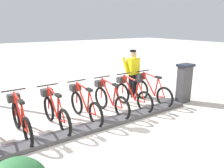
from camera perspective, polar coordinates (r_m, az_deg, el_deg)
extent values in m
plane|color=beige|center=(5.44, -6.13, -11.94)|extent=(60.00, 60.00, 0.00)
cube|color=#47474C|center=(5.42, -6.14, -11.47)|extent=(0.44, 6.47, 0.10)
cube|color=#38383D|center=(7.46, 18.46, -0.14)|extent=(0.28, 0.44, 1.20)
cube|color=#194C8C|center=(7.47, 17.78, 2.70)|extent=(0.03, 0.30, 0.40)
cube|color=black|center=(7.33, 18.88, 4.69)|extent=(0.36, 0.52, 0.08)
torus|color=black|center=(6.85, 13.72, -3.44)|extent=(0.67, 0.09, 0.67)
torus|color=black|center=(7.54, 7.72, -1.42)|extent=(0.67, 0.09, 0.67)
cylinder|color=red|center=(7.23, 9.65, 0.08)|extent=(0.60, 0.06, 0.70)
cylinder|color=red|center=(7.01, 11.60, -0.79)|extent=(0.16, 0.05, 0.61)
cylinder|color=red|center=(7.12, 10.09, 2.31)|extent=(0.69, 0.06, 0.11)
cylinder|color=red|center=(6.99, 12.39, -3.22)|extent=(0.43, 0.04, 0.09)
cylinder|color=red|center=(6.87, 12.90, -0.97)|extent=(0.33, 0.04, 0.56)
cylinder|color=red|center=(7.44, 7.96, 0.79)|extent=(0.10, 0.04, 0.62)
cube|color=black|center=(6.89, 12.11, 1.74)|extent=(0.22, 0.11, 0.06)
cylinder|color=black|center=(7.34, 8.22, 3.45)|extent=(0.05, 0.54, 0.03)
cube|color=#2D2D2D|center=(7.46, 7.58, 1.94)|extent=(0.21, 0.29, 0.18)
torus|color=black|center=(6.30, 8.68, -4.82)|extent=(0.67, 0.09, 0.67)
torus|color=black|center=(7.05, 2.76, -2.48)|extent=(0.67, 0.09, 0.67)
cylinder|color=red|center=(6.71, 4.59, -0.92)|extent=(0.60, 0.06, 0.70)
cylinder|color=red|center=(6.48, 6.53, -1.90)|extent=(0.16, 0.05, 0.61)
cylinder|color=red|center=(6.59, 4.98, 1.47)|extent=(0.69, 0.06, 0.11)
cylinder|color=red|center=(6.46, 7.36, -4.53)|extent=(0.43, 0.04, 0.09)
cylinder|color=red|center=(6.32, 7.82, -2.12)|extent=(0.33, 0.04, 0.56)
cylinder|color=red|center=(6.94, 2.95, -0.12)|extent=(0.10, 0.04, 0.62)
cube|color=black|center=(6.35, 6.98, 0.82)|extent=(0.22, 0.11, 0.06)
cylinder|color=black|center=(6.83, 3.14, 2.72)|extent=(0.05, 0.54, 0.03)
cube|color=#2D2D2D|center=(6.97, 2.55, 1.11)|extent=(0.21, 0.29, 0.18)
torus|color=black|center=(5.82, 2.72, -6.38)|extent=(0.67, 0.09, 0.67)
torus|color=black|center=(6.62, -2.90, -3.66)|extent=(0.67, 0.09, 0.67)
cylinder|color=red|center=(6.26, -1.24, -2.06)|extent=(0.60, 0.06, 0.70)
cylinder|color=red|center=(6.01, 0.60, -3.17)|extent=(0.16, 0.05, 0.61)
cylinder|color=red|center=(6.13, -0.94, 0.48)|extent=(0.69, 0.06, 0.11)
cylinder|color=red|center=(5.98, 1.46, -6.02)|extent=(0.43, 0.04, 0.09)
cylinder|color=red|center=(5.84, 1.83, -3.45)|extent=(0.33, 0.04, 0.56)
cylinder|color=red|center=(6.51, -2.79, -1.17)|extent=(0.10, 0.04, 0.62)
cube|color=black|center=(5.87, 0.96, -0.26)|extent=(0.22, 0.11, 0.06)
cylinder|color=black|center=(6.39, -2.69, 1.85)|extent=(0.05, 0.54, 0.03)
cube|color=#2D2D2D|center=(6.53, -3.18, 0.15)|extent=(0.21, 0.29, 0.18)
torus|color=black|center=(5.41, -4.27, -8.12)|extent=(0.67, 0.09, 0.67)
torus|color=black|center=(6.27, -9.28, -4.94)|extent=(0.67, 0.09, 0.67)
cylinder|color=red|center=(5.89, -7.91, -3.34)|extent=(0.60, 0.06, 0.70)
cylinder|color=red|center=(5.62, -6.26, -4.60)|extent=(0.16, 0.05, 0.61)
cylinder|color=red|center=(5.75, -7.73, -0.66)|extent=(0.69, 0.06, 0.11)
cylinder|color=red|center=(5.59, -5.40, -7.66)|extent=(0.43, 0.04, 0.09)
cylinder|color=red|center=(5.43, -5.16, -4.95)|extent=(0.33, 0.04, 0.56)
cylinder|color=red|center=(6.15, -9.27, -2.33)|extent=(0.10, 0.04, 0.62)
cube|color=black|center=(5.46, -6.05, -1.51)|extent=(0.22, 0.11, 0.06)
cylinder|color=black|center=(6.03, -9.29, 0.84)|extent=(0.05, 0.54, 0.03)
cube|color=#2D2D2D|center=(6.18, -9.66, -0.93)|extent=(0.21, 0.29, 0.18)
torus|color=black|center=(5.10, -12.32, -9.96)|extent=(0.67, 0.09, 0.67)
torus|color=black|center=(6.01, -16.34, -6.28)|extent=(0.67, 0.09, 0.67)
cylinder|color=red|center=(5.61, -15.37, -4.71)|extent=(0.60, 0.06, 0.70)
cylinder|color=red|center=(5.32, -14.04, -6.13)|extent=(0.16, 0.05, 0.61)
cylinder|color=red|center=(5.46, -15.37, -1.93)|extent=(0.69, 0.06, 0.11)
cylinder|color=red|center=(5.29, -13.23, -9.39)|extent=(0.43, 0.04, 0.09)
cylinder|color=red|center=(5.12, -13.18, -6.57)|extent=(0.33, 0.04, 0.56)
cylinder|color=red|center=(5.88, -16.46, -3.58)|extent=(0.10, 0.04, 0.62)
cube|color=black|center=(5.16, -14.03, -2.91)|extent=(0.22, 0.11, 0.06)
cylinder|color=black|center=(5.75, -16.62, -0.29)|extent=(0.05, 0.54, 0.03)
cube|color=#2D2D2D|center=(5.91, -16.82, -2.11)|extent=(0.21, 0.29, 0.18)
torus|color=black|center=(4.91, -21.31, -11.76)|extent=(0.67, 0.09, 0.67)
torus|color=black|center=(5.85, -23.95, -7.62)|extent=(0.67, 0.09, 0.67)
cylinder|color=red|center=(5.44, -23.50, -6.11)|extent=(0.60, 0.06, 0.70)
cylinder|color=red|center=(5.13, -22.61, -7.67)|extent=(0.16, 0.05, 0.61)
cylinder|color=red|center=(5.29, -23.69, -3.27)|extent=(0.69, 0.06, 0.11)
cylinder|color=red|center=(5.11, -21.90, -11.08)|extent=(0.43, 0.04, 0.09)
cylinder|color=red|center=(4.93, -22.07, -8.21)|extent=(0.33, 0.04, 0.56)
cylinder|color=red|center=(5.72, -24.21, -4.87)|extent=(0.10, 0.04, 0.62)
cube|color=black|center=(4.97, -22.84, -4.39)|extent=(0.22, 0.11, 0.06)
cylinder|color=black|center=(5.59, -24.54, -1.51)|extent=(0.05, 0.54, 0.03)
cube|color=#2D2D2D|center=(5.75, -24.52, -3.35)|extent=(0.21, 0.29, 0.18)
cube|color=white|center=(7.82, 4.48, -2.90)|extent=(0.26, 0.12, 0.10)
cube|color=white|center=(7.88, 6.27, -2.81)|extent=(0.26, 0.12, 0.10)
cylinder|color=black|center=(7.68, 4.89, -0.30)|extent=(0.15, 0.15, 0.82)
cylinder|color=black|center=(7.81, 5.99, -0.07)|extent=(0.15, 0.15, 0.82)
cube|color=yellow|center=(7.59, 5.57, 4.70)|extent=(0.28, 0.41, 0.56)
cylinder|color=yellow|center=(7.49, 3.58, 4.82)|extent=(0.34, 0.11, 0.57)
cylinder|color=yellow|center=(7.83, 6.52, 5.21)|extent=(0.34, 0.11, 0.57)
sphere|color=tan|center=(7.53, 5.66, 7.92)|extent=(0.22, 0.22, 0.22)
cylinder|color=black|center=(7.53, 5.57, 8.69)|extent=(0.22, 0.22, 0.06)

